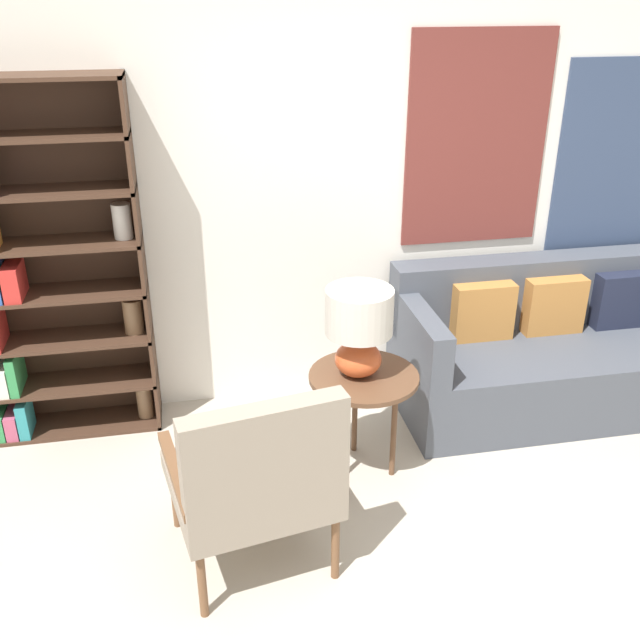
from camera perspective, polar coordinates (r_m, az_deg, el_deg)
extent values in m
cube|color=white|center=(4.03, -1.85, 11.36)|extent=(6.40, 0.06, 2.70)
cube|color=brown|center=(4.23, 12.42, 13.87)|extent=(0.83, 0.02, 1.19)
cube|color=#334260|center=(4.75, 23.96, 11.86)|extent=(1.02, 0.02, 1.13)
cube|color=#422B1E|center=(3.93, -14.01, 4.43)|extent=(0.02, 0.30, 1.94)
cube|color=#422B1E|center=(3.78, -24.13, 17.32)|extent=(1.10, 0.30, 0.02)
cube|color=#422B1E|center=(4.42, -19.74, -7.92)|extent=(1.10, 0.30, 0.02)
cube|color=#422B1E|center=(4.13, -21.42, 4.44)|extent=(1.10, 0.01, 1.94)
cube|color=#422B1E|center=(4.28, -20.27, -4.83)|extent=(1.10, 0.30, 0.02)
cube|color=#338C4C|center=(4.43, -24.08, -7.37)|extent=(0.06, 0.24, 0.15)
cube|color=#B24C6B|center=(4.42, -23.22, -7.29)|extent=(0.06, 0.25, 0.14)
cube|color=teal|center=(4.36, -22.51, -7.11)|extent=(0.06, 0.19, 0.21)
cylinder|color=#8C6B4C|center=(4.30, -13.84, -6.29)|extent=(0.09, 0.09, 0.20)
cube|color=#422B1E|center=(4.16, -20.83, -1.55)|extent=(1.10, 0.30, 0.02)
cube|color=silver|center=(4.26, -23.89, -4.23)|extent=(0.06, 0.21, 0.16)
cube|color=#338C4C|center=(4.25, -23.15, -3.69)|extent=(0.05, 0.25, 0.22)
cube|color=#422B1E|center=(4.05, -21.42, 1.91)|extent=(1.10, 0.30, 0.02)
cylinder|color=#8C6B4C|center=(4.05, -14.73, 0.32)|extent=(0.10, 0.10, 0.20)
cube|color=#422B1E|center=(3.96, -22.04, 5.56)|extent=(1.10, 0.30, 0.02)
cube|color=red|center=(4.01, -23.27, 2.93)|extent=(0.08, 0.22, 0.18)
cube|color=#422B1E|center=(3.88, -22.70, 9.36)|extent=(1.10, 0.30, 0.02)
cylinder|color=white|center=(3.86, -15.55, 7.64)|extent=(0.10, 0.10, 0.18)
cube|color=#422B1E|center=(3.82, -23.40, 13.29)|extent=(1.10, 0.30, 0.02)
cylinder|color=brown|center=(3.57, -2.30, -11.87)|extent=(0.04, 0.04, 0.33)
cylinder|color=brown|center=(3.47, -11.52, -13.71)|extent=(0.04, 0.04, 0.33)
cylinder|color=brown|center=(3.16, 1.23, -17.69)|extent=(0.04, 0.04, 0.33)
cylinder|color=brown|center=(3.05, -9.41, -20.12)|extent=(0.04, 0.04, 0.33)
cube|color=gray|center=(3.16, -5.66, -12.89)|extent=(0.76, 0.75, 0.08)
cube|color=gray|center=(2.78, -4.33, -11.43)|extent=(0.66, 0.21, 0.51)
cube|color=brown|center=(3.15, -0.35, -9.71)|extent=(0.15, 0.58, 0.04)
cube|color=brown|center=(3.03, -11.45, -11.92)|extent=(0.15, 0.58, 0.04)
cube|color=#474C56|center=(4.51, 18.45, -4.06)|extent=(1.90, 0.80, 0.42)
cube|color=#474C56|center=(4.57, 17.41, 2.37)|extent=(1.90, 0.20, 0.43)
cube|color=#474C56|center=(4.00, 7.88, -0.98)|extent=(0.12, 0.80, 0.30)
cube|color=#B27538|center=(4.27, 12.89, 0.66)|extent=(0.36, 0.12, 0.34)
cube|color=#B27538|center=(4.46, 18.21, 1.10)|extent=(0.36, 0.12, 0.34)
cube|color=#1E2338|center=(4.69, 23.04, 1.50)|extent=(0.36, 0.12, 0.34)
cylinder|color=brown|center=(3.56, 3.53, -4.56)|extent=(0.55, 0.55, 0.02)
cylinder|color=brown|center=(3.84, 2.81, -7.02)|extent=(0.03, 0.03, 0.54)
cylinder|color=brown|center=(3.61, 1.51, -9.32)|extent=(0.03, 0.03, 0.54)
cylinder|color=brown|center=(3.67, 5.92, -8.79)|extent=(0.03, 0.03, 0.54)
ellipsoid|color=#C65128|center=(3.51, 3.07, -3.12)|extent=(0.23, 0.23, 0.17)
cylinder|color=tan|center=(3.46, 3.11, -1.44)|extent=(0.02, 0.02, 0.06)
cylinder|color=beige|center=(3.40, 3.17, 0.69)|extent=(0.33, 0.33, 0.22)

